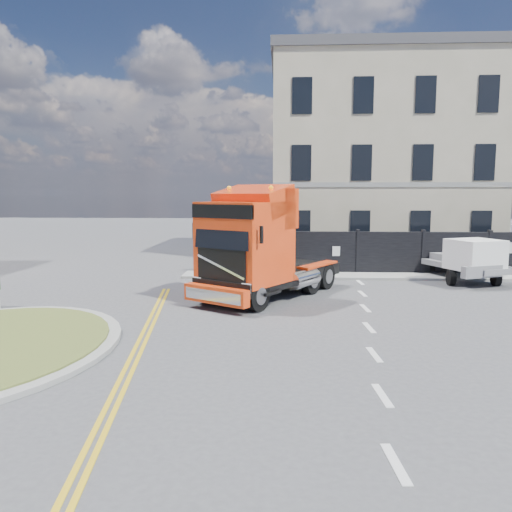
{
  "coord_description": "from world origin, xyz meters",
  "views": [
    {
      "loc": [
        0.46,
        -14.29,
        3.79
      ],
      "look_at": [
        -0.35,
        1.38,
        1.8
      ],
      "focal_mm": 35.0,
      "sensor_mm": 36.0,
      "label": 1
    }
  ],
  "objects": [
    {
      "name": "ground",
      "position": [
        0.0,
        0.0,
        0.0
      ],
      "size": [
        120.0,
        120.0,
        0.0
      ],
      "primitive_type": "plane",
      "color": "#424244",
      "rests_on": "ground"
    },
    {
      "name": "hoarding_fence",
      "position": [
        6.55,
        9.0,
        1.0
      ],
      "size": [
        18.8,
        0.25,
        2.0
      ],
      "color": "black",
      "rests_on": "ground"
    },
    {
      "name": "georgian_building",
      "position": [
        6.0,
        16.5,
        5.77
      ],
      "size": [
        12.3,
        10.3,
        12.8
      ],
      "color": "#C2B59A",
      "rests_on": "ground"
    },
    {
      "name": "pavement_far",
      "position": [
        6.0,
        8.1,
        0.06
      ],
      "size": [
        20.0,
        1.6,
        0.12
      ],
      "primitive_type": "cube",
      "color": "gray",
      "rests_on": "ground"
    },
    {
      "name": "truck",
      "position": [
        -0.44,
        3.15,
        1.76
      ],
      "size": [
        5.6,
        6.85,
        3.94
      ],
      "rotation": [
        0.0,
        0.0,
        -0.57
      ],
      "color": "black",
      "rests_on": "ground"
    },
    {
      "name": "flatbed_pickup",
      "position": [
        8.35,
        6.88,
        1.02
      ],
      "size": [
        3.4,
        5.02,
        1.9
      ],
      "rotation": [
        0.0,
        0.0,
        0.39
      ],
      "color": "slate",
      "rests_on": "ground"
    }
  ]
}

